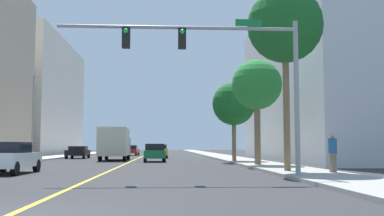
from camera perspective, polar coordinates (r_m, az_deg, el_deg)
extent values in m
plane|color=#2D2D30|center=(50.76, -6.73, -6.35)|extent=(192.00, 192.00, 0.00)
cube|color=beige|center=(52.17, -17.19, -6.04)|extent=(3.18, 168.00, 0.15)
cube|color=#9E9B93|center=(51.08, 3.96, -6.28)|extent=(3.18, 168.00, 0.15)
cube|color=yellow|center=(50.76, -6.73, -6.34)|extent=(0.16, 144.00, 0.01)
cube|color=silver|center=(73.16, -22.51, 1.22)|extent=(17.50, 27.32, 17.27)
cube|color=silver|center=(42.36, 18.39, 3.09)|extent=(12.54, 26.62, 14.03)
cylinder|color=gray|center=(18.40, 13.31, 1.37)|extent=(0.20, 0.20, 6.27)
cylinder|color=gray|center=(18.17, -1.80, 10.29)|extent=(9.61, 0.14, 0.14)
cube|color=black|center=(18.06, -1.29, 8.91)|extent=(0.32, 0.24, 0.84)
sphere|color=green|center=(17.98, -1.27, 9.79)|extent=(0.20, 0.20, 0.20)
cube|color=black|center=(18.12, -8.47, 8.91)|extent=(0.32, 0.24, 0.84)
sphere|color=green|center=(18.05, -8.51, 9.79)|extent=(0.20, 0.20, 0.20)
cube|color=#147233|center=(18.53, 7.31, 10.83)|extent=(1.10, 0.04, 0.28)
cylinder|color=gray|center=(39.95, -19.79, -1.15)|extent=(0.16, 0.16, 7.15)
cube|color=beige|center=(40.35, -19.64, 4.13)|extent=(0.56, 0.28, 0.20)
cylinder|color=brown|center=(21.78, 12.03, 1.40)|extent=(0.32, 0.32, 7.04)
sphere|color=#195B23|center=(22.43, 11.86, 10.38)|extent=(3.66, 3.66, 3.66)
cone|color=#195B23|center=(22.50, 14.70, 9.86)|extent=(0.70, 1.91, 1.58)
cone|color=#195B23|center=(23.36, 10.79, 9.24)|extent=(1.58, 0.64, 1.59)
cone|color=#195B23|center=(21.93, 9.25, 10.14)|extent=(0.67, 1.65, 1.42)
cone|color=#195B23|center=(21.41, 13.08, 10.58)|extent=(1.49, 0.63, 1.58)
cylinder|color=brown|center=(28.63, 8.40, -2.07)|extent=(0.40, 0.40, 5.11)
sphere|color=#287F33|center=(28.86, 8.34, 3.00)|extent=(3.23, 3.23, 3.23)
cone|color=#287F33|center=(28.97, 10.24, 2.60)|extent=(0.53, 1.39, 1.36)
cone|color=#287F33|center=(29.77, 8.76, 2.38)|extent=(1.52, 0.99, 1.61)
cone|color=#287F33|center=(29.14, 6.53, 2.51)|extent=(1.02, 1.44, 1.86)
cone|color=#287F33|center=(28.03, 7.29, 2.81)|extent=(1.19, 1.15, 1.80)
cone|color=#287F33|center=(28.11, 9.62, 2.82)|extent=(1.37, 0.99, 1.41)
cylinder|color=brown|center=(35.56, 5.43, -3.10)|extent=(0.33, 0.33, 4.54)
sphere|color=#195B23|center=(35.70, 5.40, 0.55)|extent=(3.46, 3.46, 3.46)
cone|color=#195B23|center=(35.75, 7.06, 0.24)|extent=(0.55, 1.42, 1.54)
cone|color=#195B23|center=(36.63, 6.06, 0.10)|extent=(1.52, 1.23, 1.37)
cone|color=#195B23|center=(36.36, 4.16, 0.13)|extent=(1.40, 1.31, 1.69)
cone|color=#195B23|center=(35.70, 3.73, 0.22)|extent=(0.63, 1.64, 1.37)
cone|color=#195B23|center=(34.76, 4.63, 0.36)|extent=(1.34, 1.10, 1.71)
cone|color=#195B23|center=(34.95, 6.59, 0.35)|extent=(1.48, 1.23, 1.82)
cube|color=white|center=(22.90, -22.48, -6.18)|extent=(2.01, 4.12, 0.67)
cube|color=black|center=(22.78, -22.54, -4.70)|extent=(1.71, 1.76, 0.51)
cylinder|color=black|center=(24.59, -23.11, -6.83)|extent=(0.24, 0.65, 0.64)
cylinder|color=black|center=(24.02, -19.35, -7.01)|extent=(0.24, 0.65, 0.64)
cylinder|color=black|center=(21.23, -21.81, -7.25)|extent=(0.24, 0.65, 0.64)
cube|color=red|center=(62.21, -7.82, -5.50)|extent=(2.05, 4.53, 0.57)
cube|color=black|center=(61.91, -7.85, -5.00)|extent=(1.73, 2.03, 0.51)
cylinder|color=black|center=(63.99, -8.41, -5.73)|extent=(0.24, 0.65, 0.64)
cylinder|color=black|center=(63.80, -6.89, -5.75)|extent=(0.24, 0.65, 0.64)
cylinder|color=black|center=(60.65, -8.80, -5.78)|extent=(0.24, 0.65, 0.64)
cylinder|color=black|center=(60.45, -7.21, -5.80)|extent=(0.24, 0.65, 0.64)
cube|color=black|center=(48.12, -14.47, -5.59)|extent=(1.95, 3.86, 0.56)
cube|color=black|center=(48.24, -14.43, -5.02)|extent=(1.72, 1.78, 0.41)
cylinder|color=black|center=(46.61, -13.75, -5.98)|extent=(0.22, 0.64, 0.64)
cylinder|color=black|center=(46.96, -15.85, -5.93)|extent=(0.22, 0.64, 0.64)
cylinder|color=black|center=(49.32, -13.16, -5.93)|extent=(0.22, 0.64, 0.64)
cylinder|color=black|center=(49.65, -15.16, -5.88)|extent=(0.22, 0.64, 0.64)
cube|color=gold|center=(49.01, -4.26, -5.64)|extent=(1.91, 4.42, 0.69)
cube|color=black|center=(48.95, -4.25, -4.98)|extent=(1.64, 2.30, 0.45)
cylinder|color=black|center=(50.65, -5.19, -6.00)|extent=(0.24, 0.65, 0.64)
cylinder|color=black|center=(50.66, -3.37, -6.01)|extent=(0.24, 0.65, 0.64)
cylinder|color=black|center=(47.37, -5.22, -6.08)|extent=(0.24, 0.65, 0.64)
cylinder|color=black|center=(47.39, -3.27, -6.09)|extent=(0.24, 0.65, 0.64)
cube|color=#196638|center=(37.22, -4.84, -5.93)|extent=(1.89, 4.07, 0.63)
cube|color=black|center=(36.98, -4.83, -5.02)|extent=(1.61, 1.97, 0.54)
cylinder|color=black|center=(38.68, -6.02, -6.35)|extent=(0.24, 0.65, 0.64)
cylinder|color=black|center=(38.69, -3.71, -6.36)|extent=(0.24, 0.65, 0.64)
cylinder|color=black|center=(35.77, -6.07, -6.47)|extent=(0.24, 0.65, 0.64)
cylinder|color=black|center=(35.79, -3.57, -6.48)|extent=(0.24, 0.65, 0.64)
cube|color=#194799|center=(44.10, -9.55, -4.91)|extent=(2.44, 2.11, 1.60)
cube|color=beige|center=(40.43, -10.00, -4.30)|extent=(2.51, 5.35, 2.47)
cylinder|color=black|center=(44.21, -10.92, -5.93)|extent=(0.30, 0.91, 0.90)
cylinder|color=black|center=(44.03, -8.19, -5.97)|extent=(0.30, 0.91, 0.90)
cylinder|color=black|center=(39.24, -11.75, -6.06)|extent=(0.30, 0.91, 0.90)
cylinder|color=black|center=(39.03, -8.67, -6.11)|extent=(0.30, 0.91, 0.90)
cylinder|color=#726651|center=(20.86, 17.67, -6.72)|extent=(0.32, 0.32, 0.84)
cylinder|color=#26598C|center=(20.84, 17.62, -4.65)|extent=(0.38, 0.38, 0.67)
sphere|color=tan|center=(20.85, 17.59, -3.42)|extent=(0.23, 0.23, 0.23)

